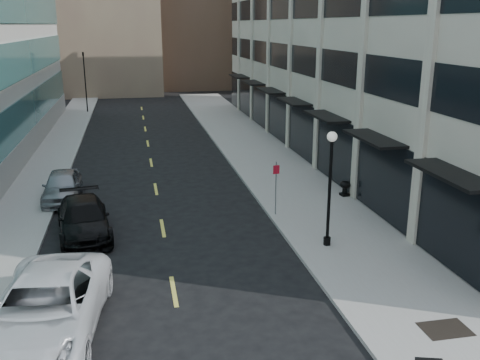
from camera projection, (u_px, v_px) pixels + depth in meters
name	position (u px, v px, depth m)	size (l,w,h in m)	color
sidewalk_right	(287.00, 180.00, 30.90)	(5.00, 80.00, 0.15)	#99958B
sidewalk_left	(32.00, 195.00, 28.22)	(3.00, 80.00, 0.15)	#99958B
building_right	(393.00, 21.00, 36.79)	(15.30, 46.50, 18.25)	beige
skyline_tan_far	(36.00, 8.00, 78.27)	(12.00, 14.00, 22.00)	#8B795B
skyline_stone	(268.00, 15.00, 73.40)	(10.00, 14.00, 20.00)	beige
grate_far	(445.00, 329.00, 15.66)	(1.40, 1.00, 0.01)	black
road_centerline	(159.00, 206.00, 26.66)	(0.15, 68.20, 0.01)	#D8CC4C
traffic_signal	(83.00, 56.00, 53.16)	(0.66, 0.66, 6.98)	black
car_white_van	(46.00, 308.00, 15.33)	(3.01, 6.53, 1.81)	white
car_black_pickup	(84.00, 219.00, 22.84)	(2.10, 5.16, 1.50)	black
car_silver_sedan	(62.00, 186.00, 27.43)	(1.82, 4.51, 1.54)	gray
lamppost	(330.00, 178.00, 20.88)	(0.40, 0.40, 4.77)	black
sign_post	(276.00, 181.00, 24.69)	(0.30, 0.07, 2.55)	slate
urn_planter	(345.00, 187.00, 27.76)	(0.57, 0.57, 0.79)	black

